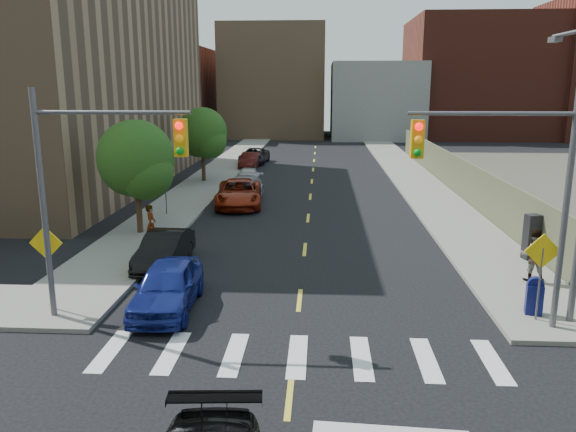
# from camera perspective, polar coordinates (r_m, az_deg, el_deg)

# --- Properties ---
(sidewalk_nw) EXTENTS (3.50, 73.00, 0.15)m
(sidewalk_nw) POSITION_cam_1_polar(r_m,az_deg,el_deg) (52.35, -5.92, 5.42)
(sidewalk_nw) COLOR gray
(sidewalk_nw) RESTS_ON ground
(sidewalk_ne) EXTENTS (3.50, 73.00, 0.15)m
(sidewalk_ne) POSITION_cam_1_polar(r_m,az_deg,el_deg) (52.16, 11.21, 5.21)
(sidewalk_ne) COLOR gray
(sidewalk_ne) RESTS_ON ground
(fence_north) EXTENTS (0.12, 44.00, 2.50)m
(fence_north) POSITION_cam_1_polar(r_m,az_deg,el_deg) (39.18, 16.57, 4.09)
(fence_north) COLOR #636446
(fence_north) RESTS_ON ground
(building_nw) EXTENTS (22.00, 30.00, 16.00)m
(building_nw) POSITION_cam_1_polar(r_m,az_deg,el_deg) (45.72, -27.07, 12.94)
(building_nw) COLOR #8C6B4C
(building_nw) RESTS_ON ground
(bg_bldg_west) EXTENTS (14.00, 18.00, 12.00)m
(bg_bldg_west) POSITION_cam_1_polar(r_m,az_deg,el_deg) (82.87, -12.78, 12.10)
(bg_bldg_west) COLOR #592319
(bg_bldg_west) RESTS_ON ground
(bg_bldg_midwest) EXTENTS (14.00, 16.00, 15.00)m
(bg_bldg_midwest) POSITION_cam_1_polar(r_m,az_deg,el_deg) (81.97, -1.32, 13.45)
(bg_bldg_midwest) COLOR #8C6B4C
(bg_bldg_midwest) RESTS_ON ground
(bg_bldg_center) EXTENTS (12.00, 16.00, 10.00)m
(bg_bldg_center) POSITION_cam_1_polar(r_m,az_deg,el_deg) (80.07, 8.81, 11.52)
(bg_bldg_center) COLOR gray
(bg_bldg_center) RESTS_ON ground
(bg_bldg_east) EXTENTS (18.00, 18.00, 16.00)m
(bg_bldg_east) POSITION_cam_1_polar(r_m,az_deg,el_deg) (84.45, 18.51, 13.13)
(bg_bldg_east) COLOR #592319
(bg_bldg_east) RESTS_ON ground
(signal_nw) EXTENTS (4.59, 0.30, 7.00)m
(signal_nw) POSITION_cam_1_polar(r_m,az_deg,el_deg) (17.23, -19.38, 3.99)
(signal_nw) COLOR #59595E
(signal_nw) RESTS_ON ground
(signal_ne) EXTENTS (4.59, 0.30, 7.00)m
(signal_ne) POSITION_cam_1_polar(r_m,az_deg,el_deg) (16.77, 21.90, 3.56)
(signal_ne) COLOR #59595E
(signal_ne) RESTS_ON ground
(warn_sign_nw) EXTENTS (1.06, 0.06, 2.83)m
(warn_sign_nw) POSITION_cam_1_polar(r_m,az_deg,el_deg) (18.96, -23.30, -3.41)
(warn_sign_nw) COLOR #59595E
(warn_sign_nw) RESTS_ON ground
(warn_sign_ne) EXTENTS (1.06, 0.06, 2.83)m
(warn_sign_ne) POSITION_cam_1_polar(r_m,az_deg,el_deg) (18.19, 24.37, -4.19)
(warn_sign_ne) COLOR #59595E
(warn_sign_ne) RESTS_ON ground
(warn_sign_midwest) EXTENTS (1.06, 0.06, 2.83)m
(warn_sign_midwest) POSITION_cam_1_polar(r_m,az_deg,el_deg) (31.29, -12.38, 3.54)
(warn_sign_midwest) COLOR #59595E
(warn_sign_midwest) RESTS_ON ground
(tree_west_near) EXTENTS (3.66, 3.64, 5.52)m
(tree_west_near) POSITION_cam_1_polar(r_m,az_deg,el_deg) (27.40, -15.15, 5.20)
(tree_west_near) COLOR #332114
(tree_west_near) RESTS_ON ground
(tree_west_far) EXTENTS (3.66, 3.64, 5.52)m
(tree_west_far) POSITION_cam_1_polar(r_m,az_deg,el_deg) (41.81, -8.68, 8.10)
(tree_west_far) COLOR #332114
(tree_west_far) RESTS_ON ground
(parked_car_blue) EXTENTS (1.98, 4.58, 1.54)m
(parked_car_blue) POSITION_cam_1_polar(r_m,az_deg,el_deg) (18.49, -12.16, -7.01)
(parked_car_blue) COLOR navy
(parked_car_blue) RESTS_ON ground
(parked_car_black) EXTENTS (1.57, 4.23, 1.38)m
(parked_car_black) POSITION_cam_1_polar(r_m,az_deg,el_deg) (22.82, -12.44, -3.35)
(parked_car_black) COLOR black
(parked_car_black) RESTS_ON ground
(parked_car_red) EXTENTS (3.17, 5.90, 1.58)m
(parked_car_red) POSITION_cam_1_polar(r_m,az_deg,el_deg) (33.54, -5.02, 2.33)
(parked_car_red) COLOR maroon
(parked_car_red) RESTS_ON ground
(parked_car_silver) EXTENTS (2.44, 5.19, 1.47)m
(parked_car_silver) POSITION_cam_1_polar(r_m,az_deg,el_deg) (35.17, -4.62, 2.76)
(parked_car_silver) COLOR #A8A9AF
(parked_car_silver) RESTS_ON ground
(parked_car_white) EXTENTS (1.97, 4.06, 1.34)m
(parked_car_white) POSITION_cam_1_polar(r_m,az_deg,el_deg) (40.24, -4.03, 3.99)
(parked_car_white) COLOR #BDBDBD
(parked_car_white) RESTS_ON ground
(parked_car_maroon) EXTENTS (1.58, 4.14, 1.35)m
(parked_car_maroon) POSITION_cam_1_polar(r_m,az_deg,el_deg) (49.07, -3.88, 5.65)
(parked_car_maroon) COLOR #40100C
(parked_car_maroon) RESTS_ON ground
(parked_car_grey) EXTENTS (2.61, 5.13, 1.39)m
(parked_car_grey) POSITION_cam_1_polar(r_m,az_deg,el_deg) (52.11, -3.46, 6.11)
(parked_car_grey) COLOR black
(parked_car_grey) RESTS_ON ground
(mailbox) EXTENTS (0.56, 0.47, 1.19)m
(mailbox) POSITION_cam_1_polar(r_m,az_deg,el_deg) (18.99, 23.76, -7.46)
(mailbox) COLOR #0D134F
(mailbox) RESTS_ON sidewalk_ne
(payphone) EXTENTS (0.64, 0.57, 1.85)m
(payphone) POSITION_cam_1_polar(r_m,az_deg,el_deg) (24.72, 23.50, -1.95)
(payphone) COLOR black
(payphone) RESTS_ON sidewalk_ne
(pedestrian_west) EXTENTS (0.51, 0.70, 1.77)m
(pedestrian_west) POSITION_cam_1_polar(r_m,az_deg,el_deg) (25.59, -13.73, -0.83)
(pedestrian_west) COLOR gray
(pedestrian_west) RESTS_ON sidewalk_nw
(pedestrian_east) EXTENTS (1.03, 0.85, 1.92)m
(pedestrian_east) POSITION_cam_1_polar(r_m,az_deg,el_deg) (21.99, 23.62, -3.65)
(pedestrian_east) COLOR gray
(pedestrian_east) RESTS_ON sidewalk_ne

